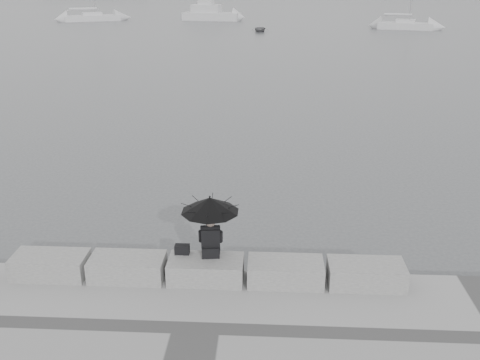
# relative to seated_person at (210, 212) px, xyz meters

# --- Properties ---
(ground) EXTENTS (360.00, 360.00, 0.00)m
(ground) POSITION_rel_seated_person_xyz_m (-0.09, 0.26, -2.02)
(ground) COLOR #484B4D
(ground) RESTS_ON ground
(stone_block_far_left) EXTENTS (1.60, 0.80, 0.50)m
(stone_block_far_left) POSITION_rel_seated_person_xyz_m (-3.49, -0.19, -1.27)
(stone_block_far_left) COLOR slate
(stone_block_far_left) RESTS_ON promenade
(stone_block_left) EXTENTS (1.60, 0.80, 0.50)m
(stone_block_left) POSITION_rel_seated_person_xyz_m (-1.79, -0.19, -1.27)
(stone_block_left) COLOR slate
(stone_block_left) RESTS_ON promenade
(stone_block_centre) EXTENTS (1.60, 0.80, 0.50)m
(stone_block_centre) POSITION_rel_seated_person_xyz_m (-0.09, -0.19, -1.27)
(stone_block_centre) COLOR slate
(stone_block_centre) RESTS_ON promenade
(stone_block_right) EXTENTS (1.60, 0.80, 0.50)m
(stone_block_right) POSITION_rel_seated_person_xyz_m (1.61, -0.19, -1.27)
(stone_block_right) COLOR slate
(stone_block_right) RESTS_ON promenade
(stone_block_far_right) EXTENTS (1.60, 0.80, 0.50)m
(stone_block_far_right) POSITION_rel_seated_person_xyz_m (3.31, -0.19, -1.27)
(stone_block_far_right) COLOR slate
(stone_block_far_right) RESTS_ON promenade
(seated_person) EXTENTS (1.24, 1.24, 1.39)m
(seated_person) POSITION_rel_seated_person_xyz_m (0.00, 0.00, 0.00)
(seated_person) COLOR black
(seated_person) RESTS_ON stone_block_centre
(bag) EXTENTS (0.32, 0.18, 0.20)m
(bag) POSITION_rel_seated_person_xyz_m (-0.63, 0.04, -0.92)
(bag) COLOR black
(bag) RESTS_ON stone_block_centre
(sailboat_left) EXTENTS (8.09, 5.48, 12.90)m
(sailboat_left) POSITION_rel_seated_person_xyz_m (-24.58, 69.24, -1.50)
(sailboat_left) COLOR silver
(sailboat_left) RESTS_ON ground
(sailboat_right) EXTENTS (6.97, 4.04, 12.90)m
(sailboat_right) POSITION_rel_seated_person_xyz_m (17.93, 59.57, -1.48)
(sailboat_right) COLOR silver
(sailboat_right) RESTS_ON ground
(motor_cruiser) EXTENTS (8.62, 4.18, 4.50)m
(motor_cruiser) POSITION_rel_seated_person_xyz_m (-7.39, 71.24, -1.13)
(motor_cruiser) COLOR silver
(motor_cruiser) RESTS_ON ground
(dinghy) EXTENTS (3.01, 1.28, 0.51)m
(dinghy) POSITION_rel_seated_person_xyz_m (-0.04, 55.92, -1.77)
(dinghy) COLOR slate
(dinghy) RESTS_ON ground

